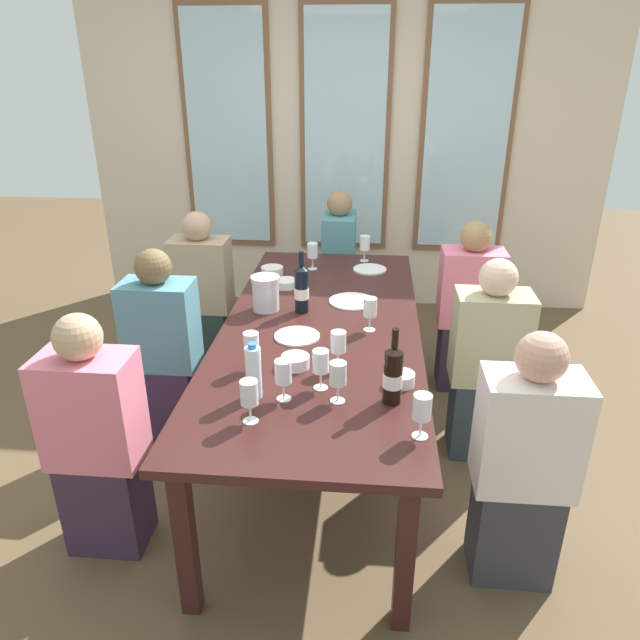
{
  "coord_description": "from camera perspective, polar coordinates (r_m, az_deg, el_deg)",
  "views": [
    {
      "loc": [
        0.25,
        -2.73,
        2.0
      ],
      "look_at": [
        0.0,
        -0.04,
        0.79
      ],
      "focal_mm": 33.06,
      "sensor_mm": 36.0,
      "label": 1
    }
  ],
  "objects": [
    {
      "name": "seated_person_1",
      "position": [
        3.2,
        15.85,
        -4.29
      ],
      "size": [
        0.38,
        0.24,
        1.11
      ],
      "color": "#28363B",
      "rests_on": "ground"
    },
    {
      "name": "seated_person_3",
      "position": [
        2.51,
        19.02,
        -13.36
      ],
      "size": [
        0.38,
        0.24,
        1.11
      ],
      "color": "#36343E",
      "rests_on": "ground"
    },
    {
      "name": "tasting_bowl_0",
      "position": [
        3.74,
        -4.65,
        4.77
      ],
      "size": [
        0.14,
        0.14,
        0.05
      ],
      "primitive_type": "cylinder",
      "color": "white",
      "rests_on": "dining_table"
    },
    {
      "name": "white_plate_1",
      "position": [
        3.31,
        3.12,
        1.82
      ],
      "size": [
        0.26,
        0.26,
        0.01
      ],
      "primitive_type": "cylinder",
      "color": "white",
      "rests_on": "dining_table"
    },
    {
      "name": "wine_bottle_0",
      "position": [
        2.33,
        7.08,
        -5.26
      ],
      "size": [
        0.08,
        0.08,
        0.32
      ],
      "color": "black",
      "rests_on": "dining_table"
    },
    {
      "name": "wine_glass_3",
      "position": [
        2.57,
        -6.67,
        -2.32
      ],
      "size": [
        0.07,
        0.07,
        0.17
      ],
      "color": "white",
      "rests_on": "dining_table"
    },
    {
      "name": "dining_table",
      "position": [
        3.05,
        0.07,
        -1.66
      ],
      "size": [
        1.0,
        2.42,
        0.74
      ],
      "color": "#381916",
      "rests_on": "ground"
    },
    {
      "name": "white_plate_2",
      "position": [
        2.89,
        -2.24,
        -1.57
      ],
      "size": [
        0.22,
        0.22,
        0.01
      ],
      "primitive_type": "cylinder",
      "color": "white",
      "rests_on": "dining_table"
    },
    {
      "name": "wine_bottle_1",
      "position": [
        3.14,
        -1.79,
        3.04
      ],
      "size": [
        0.08,
        0.08,
        0.34
      ],
      "color": "black",
      "rests_on": "dining_table"
    },
    {
      "name": "wine_glass_2",
      "position": [
        2.93,
        4.87,
        1.16
      ],
      "size": [
        0.07,
        0.07,
        0.17
      ],
      "color": "white",
      "rests_on": "dining_table"
    },
    {
      "name": "white_plate_0",
      "position": [
        3.83,
        4.84,
        4.92
      ],
      "size": [
        0.22,
        0.22,
        0.01
      ],
      "primitive_type": "cylinder",
      "color": "white",
      "rests_on": "dining_table"
    },
    {
      "name": "back_wall_with_windows",
      "position": [
        4.96,
        2.45,
        17.72
      ],
      "size": [
        4.2,
        0.1,
        2.9
      ],
      "color": "beige",
      "rests_on": "ground"
    },
    {
      "name": "tasting_bowl_2",
      "position": [
        2.61,
        -2.39,
        -4.02
      ],
      "size": [
        0.13,
        0.13,
        0.05
      ],
      "primitive_type": "cylinder",
      "color": "white",
      "rests_on": "dining_table"
    },
    {
      "name": "wine_glass_9",
      "position": [
        2.32,
        1.75,
        -5.4
      ],
      "size": [
        0.07,
        0.07,
        0.17
      ],
      "color": "white",
      "rests_on": "dining_table"
    },
    {
      "name": "wine_glass_1",
      "position": [
        2.21,
        -6.87,
        -7.09
      ],
      "size": [
        0.07,
        0.07,
        0.17
      ],
      "color": "white",
      "rests_on": "dining_table"
    },
    {
      "name": "wine_glass_7",
      "position": [
        2.14,
        9.86,
        -8.39
      ],
      "size": [
        0.07,
        0.07,
        0.17
      ],
      "color": "white",
      "rests_on": "dining_table"
    },
    {
      "name": "seated_person_4",
      "position": [
        4.02,
        -11.26,
        2.13
      ],
      "size": [
        0.38,
        0.24,
        1.11
      ],
      "color": "#253735",
      "rests_on": "ground"
    },
    {
      "name": "seated_person_5",
      "position": [
        3.84,
        14.12,
        0.79
      ],
      "size": [
        0.38,
        0.24,
        1.11
      ],
      "color": "#2B2232",
      "rests_on": "ground"
    },
    {
      "name": "wine_glass_8",
      "position": [
        2.57,
        1.78,
        -2.31
      ],
      "size": [
        0.07,
        0.07,
        0.17
      ],
      "color": "white",
      "rests_on": "dining_table"
    },
    {
      "name": "seated_person_0",
      "position": [
        3.33,
        -14.92,
        -3.01
      ],
      "size": [
        0.38,
        0.24,
        1.11
      ],
      "color": "#372541",
      "rests_on": "ground"
    },
    {
      "name": "seated_person_6",
      "position": [
        4.54,
        1.84,
        5.18
      ],
      "size": [
        0.24,
        0.38,
        1.11
      ],
      "color": "#312E33",
      "rests_on": "ground"
    },
    {
      "name": "wine_glass_5",
      "position": [
        3.97,
        4.35,
        7.39
      ],
      "size": [
        0.07,
        0.07,
        0.17
      ],
      "color": "white",
      "rests_on": "dining_table"
    },
    {
      "name": "wine_glass_0",
      "position": [
        2.33,
        -3.59,
        -5.11
      ],
      "size": [
        0.07,
        0.07,
        0.17
      ],
      "color": "white",
      "rests_on": "dining_table"
    },
    {
      "name": "wine_glass_6",
      "position": [
        3.8,
        -0.73,
        6.68
      ],
      "size": [
        0.07,
        0.07,
        0.17
      ],
      "color": "white",
      "rests_on": "dining_table"
    },
    {
      "name": "water_bottle",
      "position": [
        2.37,
        -6.45,
        -5.02
      ],
      "size": [
        0.06,
        0.06,
        0.24
      ],
      "color": "white",
      "rests_on": "dining_table"
    },
    {
      "name": "tasting_bowl_3",
      "position": [
        2.5,
        7.87,
        -5.66
      ],
      "size": [
        0.11,
        0.11,
        0.05
      ],
      "primitive_type": "cylinder",
      "color": "white",
      "rests_on": "dining_table"
    },
    {
      "name": "ground_plane",
      "position": [
        3.39,
        0.07,
        -11.97
      ],
      "size": [
        12.0,
        12.0,
        0.0
      ],
      "primitive_type": "plane",
      "color": "brown"
    },
    {
      "name": "seated_person_2",
      "position": [
        2.68,
        -20.76,
        -11.04
      ],
      "size": [
        0.38,
        0.24,
        1.11
      ],
      "color": "#38253C",
      "rests_on": "ground"
    },
    {
      "name": "metal_pitcher",
      "position": [
        3.19,
        -5.28,
        2.62
      ],
      "size": [
        0.16,
        0.16,
        0.19
      ],
      "color": "silver",
      "rests_on": "dining_table"
    },
    {
      "name": "wine_glass_4",
      "position": [
        2.4,
        0.07,
        -4.11
      ],
      "size": [
        0.07,
        0.07,
        0.17
      ],
      "color": "white",
      "rests_on": "dining_table"
    },
    {
      "name": "tasting_bowl_1",
      "position": [
        3.53,
        -3.33,
        3.55
      ],
      "size": [
        0.14,
        0.14,
        0.05
      ],
      "primitive_type": "cylinder",
      "color": "white",
      "rests_on": "dining_table"
    }
  ]
}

